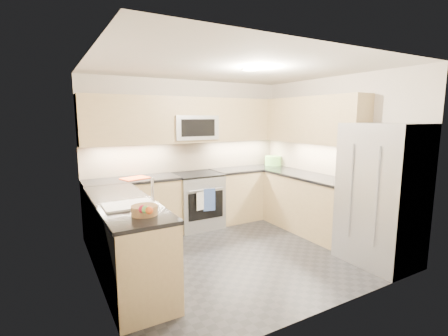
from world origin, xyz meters
The scene contains 37 objects.
floor centered at (0.00, 0.00, 0.00)m, with size 3.60×3.20×0.00m, color #27272C.
ceiling centered at (0.00, 0.00, 2.50)m, with size 3.60×3.20×0.02m, color beige.
wall_back centered at (0.00, 1.60, 1.25)m, with size 3.60×0.02×2.50m, color beige.
wall_front centered at (0.00, -1.60, 1.25)m, with size 3.60×0.02×2.50m, color beige.
wall_left centered at (-1.80, 0.00, 1.25)m, with size 0.02×3.20×2.50m, color beige.
wall_right centered at (1.80, 0.00, 1.25)m, with size 0.02×3.20×2.50m, color beige.
base_cab_back_left centered at (-1.09, 1.30, 0.45)m, with size 1.42×0.60×0.90m, color tan.
base_cab_back_right centered at (1.09, 1.30, 0.45)m, with size 1.42×0.60×0.90m, color tan.
base_cab_right centered at (1.50, 0.15, 0.45)m, with size 0.60×1.70×0.90m, color tan.
base_cab_peninsula centered at (-1.50, 0.00, 0.45)m, with size 0.60×2.00×0.90m, color tan.
countertop_back_left centered at (-1.09, 1.30, 0.92)m, with size 1.42×0.63×0.04m, color black.
countertop_back_right centered at (1.09, 1.30, 0.92)m, with size 1.42×0.63×0.04m, color black.
countertop_right centered at (1.50, 0.15, 0.92)m, with size 0.63×1.70×0.04m, color black.
countertop_peninsula centered at (-1.50, 0.00, 0.92)m, with size 0.63×2.00×0.04m, color black.
upper_cab_back centered at (0.00, 1.43, 1.83)m, with size 3.60×0.35×0.75m, color tan.
upper_cab_right centered at (1.62, 0.28, 1.83)m, with size 0.35×1.95×0.75m, color tan.
backsplash_back centered at (0.00, 1.60, 1.20)m, with size 3.60×0.01×0.51m, color #C8B190.
backsplash_right centered at (1.80, 0.45, 1.20)m, with size 0.01×2.30×0.51m, color #C8B190.
gas_range centered at (0.00, 1.28, 0.46)m, with size 0.76×0.65×0.91m, color #989CA0.
range_cooktop centered at (0.00, 1.28, 0.92)m, with size 0.76×0.65×0.03m, color black.
oven_door_glass centered at (0.00, 0.95, 0.45)m, with size 0.62×0.02×0.45m, color black.
oven_handle centered at (0.00, 0.93, 0.72)m, with size 0.02×0.02×0.60m, color #B2B5BA.
microwave centered at (0.00, 1.40, 1.70)m, with size 0.76×0.40×0.40m, color #ACB0B5.
microwave_door centered at (0.00, 1.20, 1.70)m, with size 0.60×0.01×0.28m, color black.
refrigerator centered at (1.45, -1.15, 0.90)m, with size 0.70×0.90×1.80m, color #A9ACB2.
fridge_handle_left centered at (1.08, -1.33, 0.95)m, with size 0.02×0.02×1.20m, color #B2B5BA.
fridge_handle_right centered at (1.08, -0.97, 0.95)m, with size 0.02×0.02×1.20m, color #B2B5BA.
sink_basin centered at (-1.50, -0.25, 0.88)m, with size 0.52×0.38×0.16m, color white.
faucet centered at (-1.24, -0.25, 1.08)m, with size 0.03×0.03×0.28m, color silver.
utensil_bowl centered at (1.67, 1.35, 1.03)m, with size 0.32×0.32×0.18m, color #66B04B.
cutting_board centered at (-1.04, 1.28, 0.95)m, with size 0.39×0.28×0.01m, color #F14616.
fruit_basket centered at (-1.45, -0.64, 0.99)m, with size 0.25×0.25×0.09m, color #A47C4C.
fruit_apple centered at (-1.51, -0.83, 1.05)m, with size 0.08×0.08×0.08m, color #AF142F.
fruit_pear centered at (-1.50, -0.86, 1.05)m, with size 0.07×0.07×0.07m, color #68BE51.
dish_towel_check centered at (-0.12, 0.91, 0.55)m, with size 0.15×0.01×0.29m, color white.
dish_towel_blue centered at (0.04, 0.91, 0.55)m, with size 0.19×0.02×0.37m, color #38549C.
fruit_orange centered at (-1.47, -0.90, 1.05)m, with size 0.07×0.07×0.07m, color #E95919.
Camera 1 is at (-2.27, -3.65, 1.87)m, focal length 26.00 mm.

